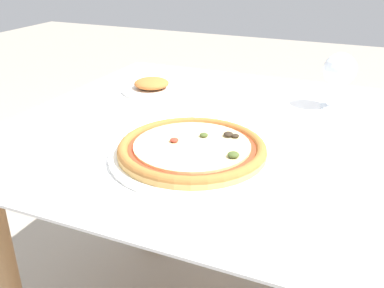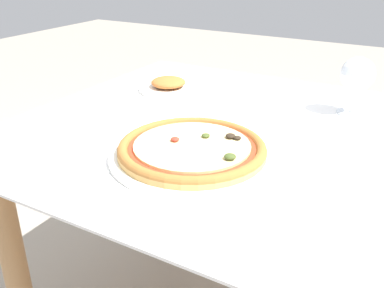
{
  "view_description": "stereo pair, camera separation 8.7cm",
  "coord_description": "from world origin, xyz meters",
  "px_view_note": "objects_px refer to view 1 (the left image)",
  "views": [
    {
      "loc": [
        0.15,
        -0.9,
        1.15
      ],
      "look_at": [
        -0.16,
        -0.18,
        0.78
      ],
      "focal_mm": 40.0,
      "sensor_mm": 36.0,
      "label": 1
    },
    {
      "loc": [
        0.23,
        -0.87,
        1.15
      ],
      "look_at": [
        -0.16,
        -0.18,
        0.78
      ],
      "focal_mm": 40.0,
      "sensor_mm": 36.0,
      "label": 2
    }
  ],
  "objects_px": {
    "pizza_plate": "(192,150)",
    "wine_glass_far_left": "(340,71)",
    "side_plate": "(152,86)",
    "dining_table": "(285,172)",
    "fork": "(197,113)"
  },
  "relations": [
    {
      "from": "fork",
      "to": "wine_glass_far_left",
      "type": "xyz_separation_m",
      "value": [
        0.32,
        0.19,
        0.1
      ]
    },
    {
      "from": "dining_table",
      "to": "wine_glass_far_left",
      "type": "height_order",
      "value": "wine_glass_far_left"
    },
    {
      "from": "dining_table",
      "to": "side_plate",
      "type": "height_order",
      "value": "side_plate"
    },
    {
      "from": "fork",
      "to": "side_plate",
      "type": "bearing_deg",
      "value": 148.33
    },
    {
      "from": "dining_table",
      "to": "pizza_plate",
      "type": "relative_size",
      "value": 3.92
    },
    {
      "from": "pizza_plate",
      "to": "fork",
      "type": "relative_size",
      "value": 2.02
    },
    {
      "from": "dining_table",
      "to": "pizza_plate",
      "type": "xyz_separation_m",
      "value": [
        -0.16,
        -0.18,
        0.11
      ]
    },
    {
      "from": "pizza_plate",
      "to": "wine_glass_far_left",
      "type": "bearing_deg",
      "value": 61.23
    },
    {
      "from": "dining_table",
      "to": "pizza_plate",
      "type": "height_order",
      "value": "pizza_plate"
    },
    {
      "from": "fork",
      "to": "side_plate",
      "type": "height_order",
      "value": "side_plate"
    },
    {
      "from": "pizza_plate",
      "to": "side_plate",
      "type": "bearing_deg",
      "value": 128.59
    },
    {
      "from": "wine_glass_far_left",
      "to": "side_plate",
      "type": "relative_size",
      "value": 0.83
    },
    {
      "from": "wine_glass_far_left",
      "to": "pizza_plate",
      "type": "bearing_deg",
      "value": -118.77
    },
    {
      "from": "pizza_plate",
      "to": "fork",
      "type": "bearing_deg",
      "value": 110.66
    },
    {
      "from": "fork",
      "to": "pizza_plate",
      "type": "bearing_deg",
      "value": -69.34
    }
  ]
}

